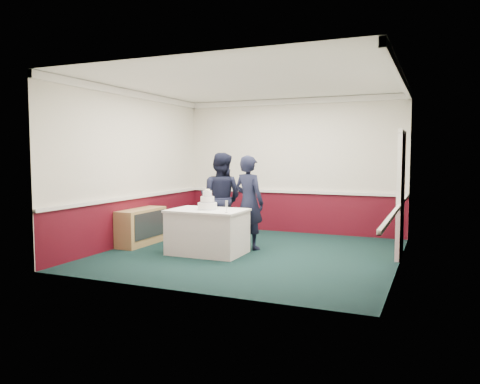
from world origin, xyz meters
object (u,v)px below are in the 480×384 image
at_px(wedding_cake, 207,203).
at_px(person_woman, 249,202).
at_px(cake_knife, 201,210).
at_px(person_man, 221,199).
at_px(cake_table, 208,231).
at_px(sideboard, 141,227).
at_px(champagne_flute, 226,204).

height_order(wedding_cake, person_woman, person_woman).
bearing_deg(cake_knife, person_man, 113.68).
bearing_deg(person_woman, wedding_cake, 69.82).
bearing_deg(cake_table, sideboard, 170.98).
bearing_deg(wedding_cake, cake_table, -90.00).
xyz_separation_m(cake_knife, champagne_flute, (0.53, -0.08, 0.14)).
bearing_deg(person_man, sideboard, 23.39).
height_order(sideboard, wedding_cake, wedding_cake).
xyz_separation_m(cake_table, cake_knife, (-0.03, -0.20, 0.39)).
bearing_deg(cake_table, person_woman, 52.94).
relative_size(sideboard, cake_knife, 5.45).
relative_size(sideboard, champagne_flute, 5.85).
distance_m(cake_knife, champagne_flute, 0.55).
height_order(cake_knife, person_man, person_man).
relative_size(wedding_cake, person_woman, 0.21).
height_order(cake_table, wedding_cake, wedding_cake).
distance_m(champagne_flute, person_woman, 0.96).
bearing_deg(cake_knife, champagne_flute, 7.57).
bearing_deg(champagne_flute, wedding_cake, 150.75).
relative_size(person_man, person_woman, 1.03).
bearing_deg(champagne_flute, person_man, 119.44).
distance_m(cake_table, person_woman, 0.98).
distance_m(wedding_cake, person_man, 0.94).
relative_size(cake_table, cake_knife, 6.00).
relative_size(sideboard, person_man, 0.67).
distance_m(cake_table, person_man, 1.06).
xyz_separation_m(cake_knife, person_man, (-0.15, 1.12, 0.10)).
bearing_deg(cake_knife, wedding_cake, 97.63).
xyz_separation_m(sideboard, cake_knife, (1.55, -0.45, 0.44)).
xyz_separation_m(cake_table, wedding_cake, (-0.00, 0.00, 0.50)).
height_order(sideboard, person_woman, person_woman).
distance_m(sideboard, champagne_flute, 2.22).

